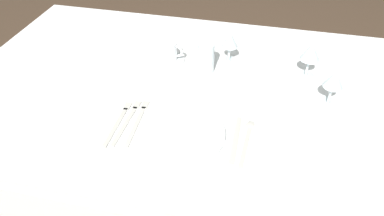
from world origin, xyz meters
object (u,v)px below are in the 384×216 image
(dinner_knife, at_px, (235,141))
(napkin_folded, at_px, (274,54))
(fork_outer, at_px, (138,121))
(fork_inner, at_px, (128,121))
(wine_glass_left, at_px, (230,42))
(fork_salad, at_px, (119,122))
(dinner_plate, at_px, (183,134))
(wine_glass_centre, at_px, (334,82))
(coffee_cup_left, at_px, (168,51))
(spoon_soup, at_px, (248,137))
(wine_glass_right, at_px, (311,54))
(drink_tumbler, at_px, (206,60))

(dinner_knife, distance_m, napkin_folded, 0.43)
(fork_outer, xyz_separation_m, napkin_folded, (0.41, 0.40, 0.08))
(fork_inner, relative_size, wine_glass_left, 1.75)
(fork_outer, bearing_deg, fork_salad, -162.90)
(dinner_plate, distance_m, wine_glass_centre, 0.53)
(coffee_cup_left, relative_size, napkin_folded, 0.64)
(dinner_plate, height_order, spoon_soup, dinner_plate)
(wine_glass_right, relative_size, drink_tumbler, 1.19)
(wine_glass_right, bearing_deg, fork_salad, -145.51)
(wine_glass_right, bearing_deg, napkin_folded, 177.53)
(fork_outer, relative_size, coffee_cup_left, 2.29)
(fork_outer, bearing_deg, spoon_soup, 0.39)
(spoon_soup, distance_m, coffee_cup_left, 0.53)
(wine_glass_left, distance_m, napkin_folded, 0.18)
(dinner_plate, bearing_deg, wine_glass_left, 81.24)
(fork_salad, xyz_separation_m, coffee_cup_left, (0.06, 0.40, 0.04))
(coffee_cup_left, xyz_separation_m, wine_glass_right, (0.54, 0.01, 0.05))
(fork_inner, bearing_deg, napkin_folded, 42.54)
(coffee_cup_left, xyz_separation_m, napkin_folded, (0.41, 0.02, 0.03))
(fork_outer, distance_m, coffee_cup_left, 0.38)
(fork_salad, bearing_deg, fork_outer, 17.10)
(fork_inner, xyz_separation_m, wine_glass_right, (0.57, 0.40, 0.10))
(fork_outer, bearing_deg, wine_glass_left, 61.45)
(coffee_cup_left, bearing_deg, wine_glass_centre, -13.12)
(fork_inner, xyz_separation_m, spoon_soup, (0.39, 0.01, 0.00))
(spoon_soup, relative_size, coffee_cup_left, 2.14)
(dinner_knife, xyz_separation_m, wine_glass_right, (0.21, 0.41, 0.10))
(dinner_plate, height_order, napkin_folded, napkin_folded)
(wine_glass_right, distance_m, napkin_folded, 0.13)
(dinner_knife, height_order, wine_glass_right, wine_glass_right)
(coffee_cup_left, height_order, napkin_folded, napkin_folded)
(spoon_soup, bearing_deg, napkin_folded, 83.08)
(fork_salad, bearing_deg, coffee_cup_left, 81.87)
(wine_glass_centre, height_order, drink_tumbler, wine_glass_centre)
(wine_glass_centre, xyz_separation_m, napkin_folded, (-0.20, 0.16, -0.02))
(spoon_soup, xyz_separation_m, coffee_cup_left, (-0.36, 0.38, 0.04))
(wine_glass_centre, bearing_deg, napkin_folded, 141.77)
(wine_glass_centre, relative_size, wine_glass_right, 0.95)
(drink_tumbler, bearing_deg, spoon_soup, -59.31)
(fork_outer, relative_size, wine_glass_centre, 1.70)
(dinner_knife, bearing_deg, dinner_plate, -174.26)
(dinner_knife, relative_size, wine_glass_centre, 1.58)
(dinner_knife, xyz_separation_m, spoon_soup, (0.03, 0.02, 0.00))
(spoon_soup, bearing_deg, drink_tumbler, 120.69)
(dinner_plate, bearing_deg, dinner_knife, 5.74)
(fork_inner, bearing_deg, dinner_knife, -2.09)
(wine_glass_centre, relative_size, napkin_folded, 0.86)
(wine_glass_centre, xyz_separation_m, drink_tumbler, (-0.45, 0.10, -0.04))
(coffee_cup_left, bearing_deg, fork_outer, -89.48)
(fork_outer, xyz_separation_m, dinner_knife, (0.32, -0.02, -0.00))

